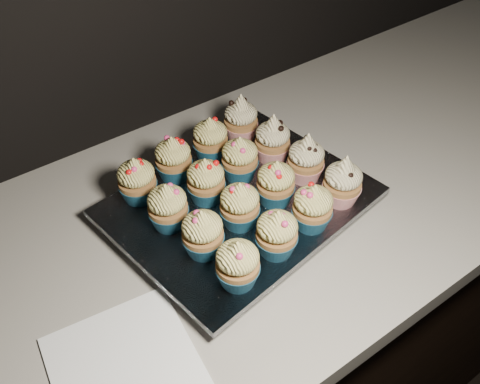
% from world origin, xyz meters
% --- Properties ---
extents(cabinet, '(2.40, 0.60, 0.86)m').
position_xyz_m(cabinet, '(0.00, 1.70, 0.43)').
color(cabinet, black).
rests_on(cabinet, ground).
extents(worktop, '(2.44, 0.64, 0.04)m').
position_xyz_m(worktop, '(0.00, 1.70, 0.88)').
color(worktop, beige).
rests_on(worktop, cabinet).
extents(napkin, '(0.20, 0.20, 0.00)m').
position_xyz_m(napkin, '(-0.16, 1.55, 0.90)').
color(napkin, white).
rests_on(napkin, worktop).
extents(baking_tray, '(0.41, 0.33, 0.02)m').
position_xyz_m(baking_tray, '(0.12, 1.69, 0.91)').
color(baking_tray, black).
rests_on(baking_tray, worktop).
extents(foil_lining, '(0.44, 0.37, 0.01)m').
position_xyz_m(foil_lining, '(0.12, 1.69, 0.93)').
color(foil_lining, silver).
rests_on(foil_lining, baking_tray).
extents(cupcake_0, '(0.06, 0.06, 0.08)m').
position_xyz_m(cupcake_0, '(0.02, 1.55, 0.97)').
color(cupcake_0, navy).
rests_on(cupcake_0, foil_lining).
extents(cupcake_1, '(0.06, 0.06, 0.08)m').
position_xyz_m(cupcake_1, '(0.10, 1.57, 0.97)').
color(cupcake_1, navy).
rests_on(cupcake_1, foil_lining).
extents(cupcake_2, '(0.06, 0.06, 0.08)m').
position_xyz_m(cupcake_2, '(0.18, 1.58, 0.97)').
color(cupcake_2, navy).
rests_on(cupcake_2, foil_lining).
extents(cupcake_3, '(0.06, 0.06, 0.10)m').
position_xyz_m(cupcake_3, '(0.25, 1.59, 0.97)').
color(cupcake_3, '#AE181C').
rests_on(cupcake_3, foil_lining).
extents(cupcake_4, '(0.06, 0.06, 0.08)m').
position_xyz_m(cupcake_4, '(0.01, 1.63, 0.97)').
color(cupcake_4, navy).
rests_on(cupcake_4, foil_lining).
extents(cupcake_5, '(0.06, 0.06, 0.08)m').
position_xyz_m(cupcake_5, '(0.09, 1.64, 0.97)').
color(cupcake_5, navy).
rests_on(cupcake_5, foil_lining).
extents(cupcake_6, '(0.06, 0.06, 0.08)m').
position_xyz_m(cupcake_6, '(0.17, 1.65, 0.97)').
color(cupcake_6, navy).
rests_on(cupcake_6, foil_lining).
extents(cupcake_7, '(0.06, 0.06, 0.10)m').
position_xyz_m(cupcake_7, '(0.24, 1.67, 0.97)').
color(cupcake_7, '#AE181C').
rests_on(cupcake_7, foil_lining).
extents(cupcake_8, '(0.06, 0.06, 0.08)m').
position_xyz_m(cupcake_8, '(0.00, 1.71, 0.97)').
color(cupcake_8, navy).
rests_on(cupcake_8, foil_lining).
extents(cupcake_9, '(0.06, 0.06, 0.08)m').
position_xyz_m(cupcake_9, '(0.08, 1.72, 0.97)').
color(cupcake_9, navy).
rests_on(cupcake_9, foil_lining).
extents(cupcake_10, '(0.06, 0.06, 0.08)m').
position_xyz_m(cupcake_10, '(0.16, 1.73, 0.97)').
color(cupcake_10, navy).
rests_on(cupcake_10, foil_lining).
extents(cupcake_11, '(0.06, 0.06, 0.10)m').
position_xyz_m(cupcake_11, '(0.23, 1.74, 0.97)').
color(cupcake_11, '#AE181C').
rests_on(cupcake_11, foil_lining).
extents(cupcake_12, '(0.06, 0.06, 0.08)m').
position_xyz_m(cupcake_12, '(-0.01, 1.79, 0.97)').
color(cupcake_12, navy).
rests_on(cupcake_12, foil_lining).
extents(cupcake_13, '(0.06, 0.06, 0.08)m').
position_xyz_m(cupcake_13, '(0.07, 1.80, 0.97)').
color(cupcake_13, navy).
rests_on(cupcake_13, foil_lining).
extents(cupcake_14, '(0.06, 0.06, 0.08)m').
position_xyz_m(cupcake_14, '(0.15, 1.81, 0.97)').
color(cupcake_14, navy).
rests_on(cupcake_14, foil_lining).
extents(cupcake_15, '(0.06, 0.06, 0.10)m').
position_xyz_m(cupcake_15, '(0.22, 1.82, 0.97)').
color(cupcake_15, '#AE181C').
rests_on(cupcake_15, foil_lining).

